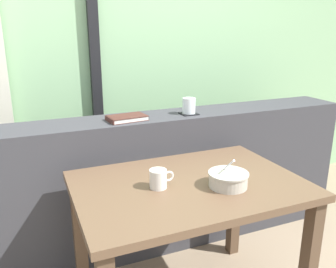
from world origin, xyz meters
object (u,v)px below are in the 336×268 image
(breakfast_table, at_px, (189,204))
(ceramic_mug, at_px, (159,179))
(soup_bowl, at_px, (228,179))
(closed_book, at_px, (127,118))
(coaster_square, at_px, (189,114))
(juice_glass, at_px, (189,106))

(breakfast_table, xyz_separation_m, ceramic_mug, (-0.15, 0.00, 0.15))
(soup_bowl, bearing_deg, closed_book, 112.29)
(breakfast_table, xyz_separation_m, coaster_square, (0.26, 0.55, 0.29))
(ceramic_mug, bearing_deg, soup_bowl, -20.38)
(closed_book, bearing_deg, ceramic_mug, -92.20)
(coaster_square, distance_m, juice_glass, 0.04)
(juice_glass, height_order, ceramic_mug, juice_glass)
(soup_bowl, bearing_deg, coaster_square, 79.27)
(coaster_square, bearing_deg, soup_bowl, -100.73)
(coaster_square, height_order, soup_bowl, coaster_square)
(closed_book, bearing_deg, breakfast_table, -76.86)
(coaster_square, relative_size, closed_book, 0.44)
(ceramic_mug, bearing_deg, coaster_square, 52.96)
(coaster_square, height_order, juice_glass, juice_glass)
(juice_glass, xyz_separation_m, closed_book, (-0.39, -0.00, -0.03))
(breakfast_table, distance_m, coaster_square, 0.67)
(coaster_square, bearing_deg, ceramic_mug, -127.04)
(breakfast_table, bearing_deg, coaster_square, 64.31)
(juice_glass, distance_m, ceramic_mug, 0.71)
(breakfast_table, distance_m, ceramic_mug, 0.21)
(soup_bowl, xyz_separation_m, ceramic_mug, (-0.29, 0.11, 0.01))
(soup_bowl, height_order, ceramic_mug, soup_bowl)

